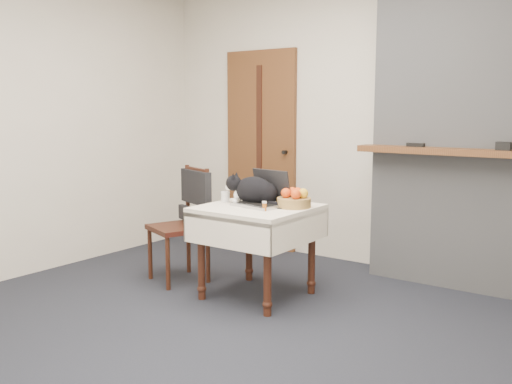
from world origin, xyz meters
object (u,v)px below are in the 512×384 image
laptop (264,197)px  fruit_basket (294,200)px  side_table (257,221)px  cream_jar (225,197)px  pill_bottle (264,206)px  chair (188,208)px  cat (255,191)px  door (261,151)px

laptop → fruit_basket: 0.24m
side_table → cream_jar: size_ratio=9.70×
pill_bottle → cream_jar: bearing=162.7°
laptop → cream_jar: 0.34m
laptop → chair: (-0.75, -0.02, -0.16)m
pill_bottle → fruit_basket: fruit_basket is taller
side_table → cat: (-0.06, 0.05, 0.22)m
cream_jar → cat: bearing=9.1°
door → side_table: size_ratio=2.56×
side_table → chair: bearing=177.5°
pill_bottle → fruit_basket: 0.27m
chair → door: bearing=118.9°
door → cream_jar: bearing=-65.9°
cream_jar → chair: size_ratio=0.09×
side_table → fruit_basket: (0.25, 0.12, 0.17)m
cat → pill_bottle: size_ratio=7.35×
cream_jar → pill_bottle: 0.50m
laptop → cream_jar: bearing=-164.1°
cat → pill_bottle: cat is taller
cream_jar → pill_bottle: cream_jar is taller
cream_jar → pill_bottle: size_ratio=1.16×
cat → pill_bottle: (0.22, -0.19, -0.07)m
side_table → chair: (-0.73, 0.03, 0.02)m
side_table → pill_bottle: pill_bottle is taller
side_table → fruit_basket: fruit_basket is taller
laptop → cat: (-0.08, 0.00, 0.04)m
chair → cat: bearing=23.0°
cream_jar → chair: 0.43m
side_table → chair: size_ratio=0.82×
chair → cream_jar: bearing=18.3°
door → cat: size_ratio=3.92×
laptop → cat: bearing=-172.0°
side_table → chair: chair is taller
fruit_basket → chair: bearing=-175.0°
door → cream_jar: 1.45m
fruit_basket → chair: (-0.98, -0.09, -0.15)m
cat → chair: chair is taller
side_table → laptop: 0.19m
pill_bottle → chair: bearing=169.2°
pill_bottle → door: bearing=126.1°
fruit_basket → door: bearing=133.8°
door → side_table: (0.90, -1.32, -0.41)m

